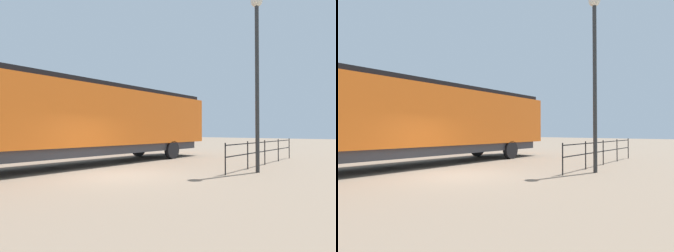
# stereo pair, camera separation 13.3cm
# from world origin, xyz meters

# --- Properties ---
(ground_plane) EXTENTS (120.00, 120.00, 0.00)m
(ground_plane) POSITION_xyz_m (0.00, 0.00, 0.00)
(ground_plane) COLOR #84705B
(locomotive) EXTENTS (3.20, 17.85, 4.10)m
(locomotive) POSITION_xyz_m (-3.89, 1.10, 2.31)
(locomotive) COLOR orange
(locomotive) RESTS_ON ground_plane
(lamp_post) EXTENTS (0.49, 0.49, 7.37)m
(lamp_post) POSITION_xyz_m (3.77, 4.17, 4.91)
(lamp_post) COLOR #2D2D2D
(lamp_post) RESTS_ON ground_plane
(platform_fence) EXTENTS (0.05, 8.57, 1.25)m
(platform_fence) POSITION_xyz_m (3.08, 6.94, 0.81)
(platform_fence) COLOR black
(platform_fence) RESTS_ON ground_plane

